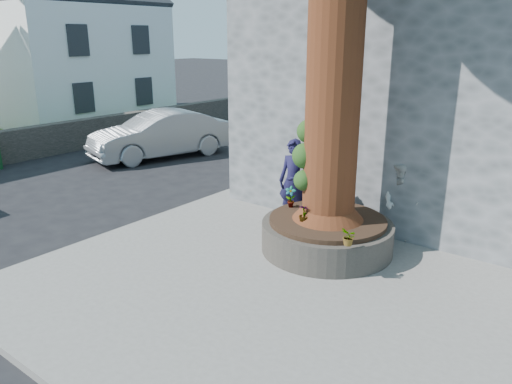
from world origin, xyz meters
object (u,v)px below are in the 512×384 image
Objects in this scene: planter at (327,235)px; car_silver at (160,135)px; woman at (401,202)px; man at (294,182)px.

planter is 0.51× the size of car_silver.
woman is at bearing 57.36° from planter.
planter is 1.56× the size of woman.
car_silver is (-8.91, 2.11, -0.12)m from woman.
planter is 1.57m from woman.
woman is 9.15m from car_silver.
woman is (2.07, 0.45, -0.12)m from man.
woman is at bearing 4.92° from man.
man is 7.30m from car_silver.
man is 1.16× the size of woman.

